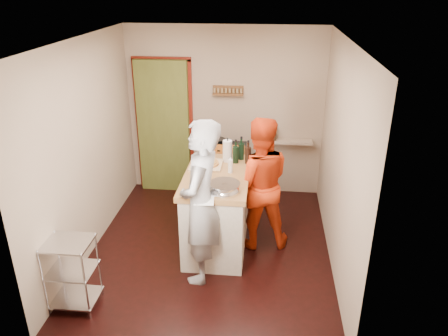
{
  "coord_description": "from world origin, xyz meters",
  "views": [
    {
      "loc": [
        0.67,
        -4.69,
        3.21
      ],
      "look_at": [
        0.17,
        0.0,
        1.14
      ],
      "focal_mm": 35.0,
      "sensor_mm": 36.0,
      "label": 1
    }
  ],
  "objects_px": {
    "island": "(217,209)",
    "stove": "(226,172)",
    "wire_shelving": "(71,271)",
    "person_stripe": "(201,203)",
    "person_red": "(258,183)"
  },
  "relations": [
    {
      "from": "island",
      "to": "stove",
      "type": "bearing_deg",
      "value": 91.14
    },
    {
      "from": "stove",
      "to": "wire_shelving",
      "type": "height_order",
      "value": "stove"
    },
    {
      "from": "wire_shelving",
      "to": "person_stripe",
      "type": "height_order",
      "value": "person_stripe"
    },
    {
      "from": "wire_shelving",
      "to": "person_red",
      "type": "bearing_deg",
      "value": 37.26
    },
    {
      "from": "person_stripe",
      "to": "person_red",
      "type": "xyz_separation_m",
      "value": [
        0.6,
        0.76,
        -0.09
      ]
    },
    {
      "from": "person_red",
      "to": "island",
      "type": "bearing_deg",
      "value": 4.1
    },
    {
      "from": "wire_shelving",
      "to": "person_stripe",
      "type": "distance_m",
      "value": 1.51
    },
    {
      "from": "wire_shelving",
      "to": "island",
      "type": "height_order",
      "value": "island"
    },
    {
      "from": "island",
      "to": "wire_shelving",
      "type": "bearing_deg",
      "value": -136.19
    },
    {
      "from": "stove",
      "to": "person_stripe",
      "type": "distance_m",
      "value": 2.03
    },
    {
      "from": "wire_shelving",
      "to": "island",
      "type": "xyz_separation_m",
      "value": [
        1.35,
        1.3,
        0.09
      ]
    },
    {
      "from": "stove",
      "to": "person_stripe",
      "type": "relative_size",
      "value": 0.53
    },
    {
      "from": "stove",
      "to": "wire_shelving",
      "type": "relative_size",
      "value": 1.26
    },
    {
      "from": "wire_shelving",
      "to": "island",
      "type": "distance_m",
      "value": 1.88
    },
    {
      "from": "stove",
      "to": "island",
      "type": "distance_m",
      "value": 1.33
    }
  ]
}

